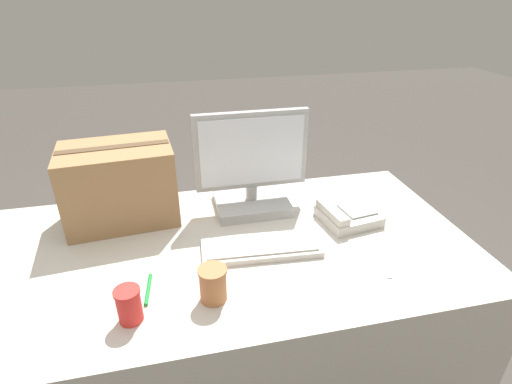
% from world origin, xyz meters
% --- Properties ---
extents(ground_plane, '(12.00, 12.00, 0.00)m').
position_xyz_m(ground_plane, '(0.00, 0.00, 0.00)').
color(ground_plane, '#47423D').
extents(office_desk, '(1.80, 0.90, 0.72)m').
position_xyz_m(office_desk, '(0.00, 0.00, 0.36)').
color(office_desk, beige).
rests_on(office_desk, ground_plane).
extents(monitor, '(0.44, 0.25, 0.41)m').
position_xyz_m(monitor, '(0.17, 0.25, 0.88)').
color(monitor, '#B7B7B7').
rests_on(monitor, office_desk).
extents(keyboard, '(0.42, 0.18, 0.03)m').
position_xyz_m(keyboard, '(0.14, -0.05, 0.73)').
color(keyboard, beige).
rests_on(keyboard, office_desk).
extents(desk_phone, '(0.23, 0.22, 0.07)m').
position_xyz_m(desk_phone, '(0.51, 0.06, 0.74)').
color(desk_phone, beige).
rests_on(desk_phone, office_desk).
extents(paper_cup_left, '(0.07, 0.07, 0.11)m').
position_xyz_m(paper_cup_left, '(-0.29, -0.29, 0.77)').
color(paper_cup_left, red).
rests_on(paper_cup_left, office_desk).
extents(paper_cup_right, '(0.09, 0.09, 0.11)m').
position_xyz_m(paper_cup_right, '(-0.05, -0.25, 0.77)').
color(paper_cup_right, '#BC7547').
rests_on(paper_cup_right, office_desk).
extents(spoon, '(0.12, 0.13, 0.00)m').
position_xyz_m(spoon, '(0.53, -0.25, 0.72)').
color(spoon, silver).
rests_on(spoon, office_desk).
extents(cardboard_box, '(0.43, 0.31, 0.30)m').
position_xyz_m(cardboard_box, '(-0.34, 0.28, 0.87)').
color(cardboard_box, '#9E754C').
rests_on(cardboard_box, office_desk).
extents(pen_marker, '(0.02, 0.14, 0.01)m').
position_xyz_m(pen_marker, '(-0.24, -0.18, 0.72)').
color(pen_marker, '#198C33').
rests_on(pen_marker, office_desk).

